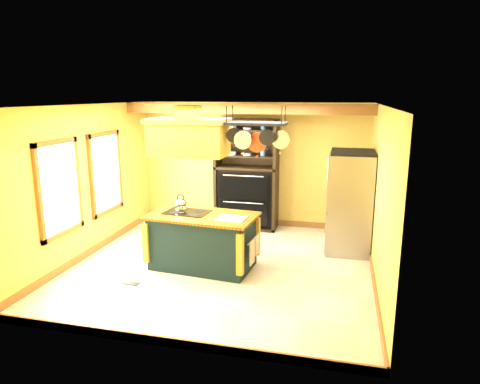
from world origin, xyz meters
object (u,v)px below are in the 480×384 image
at_px(kitchen_island, 203,240).
at_px(refrigerator, 349,204).
at_px(pot_rack, 256,130).
at_px(range_hood, 189,135).
at_px(hutch, 247,186).

bearing_deg(kitchen_island, refrigerator, 35.48).
bearing_deg(pot_rack, kitchen_island, -179.38).
xyz_separation_m(range_hood, refrigerator, (2.59, 1.38, -1.33)).
height_order(range_hood, pot_rack, same).
bearing_deg(refrigerator, range_hood, -151.88).
distance_m(kitchen_island, hutch, 2.43).
relative_size(refrigerator, hutch, 0.78).
xyz_separation_m(pot_rack, refrigerator, (1.48, 1.37, -1.43)).
bearing_deg(range_hood, hutch, 79.71).
bearing_deg(hutch, range_hood, -100.29).
bearing_deg(hutch, kitchen_island, -95.61).
bearing_deg(refrigerator, hutch, 155.23).
bearing_deg(kitchen_island, hutch, 89.82).
xyz_separation_m(kitchen_island, pot_rack, (0.91, 0.01, 1.86)).
relative_size(pot_rack, hutch, 0.43).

